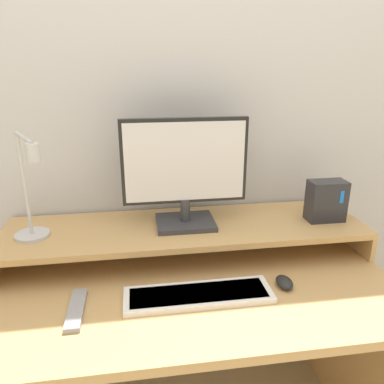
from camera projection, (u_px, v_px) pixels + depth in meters
wall_back at (178, 109)px, 1.45m from camera, size 6.00×0.05×2.50m
desk at (193, 330)px, 1.31m from camera, size 1.32×0.73×0.74m
monitor_shelf at (186, 229)px, 1.38m from camera, size 1.32×0.35×0.11m
monitor at (186, 171)px, 1.32m from camera, size 0.44×0.17×0.39m
desk_lamp at (30, 203)px, 1.20m from camera, size 0.16×0.25×0.37m
router_dock at (326, 201)px, 1.40m from camera, size 0.14×0.08×0.15m
keyboard at (200, 295)px, 1.14m from camera, size 0.45×0.13×0.02m
mouse at (284, 282)px, 1.20m from camera, size 0.05×0.08×0.03m
remote_control at (76, 310)px, 1.08m from camera, size 0.04×0.19×0.02m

